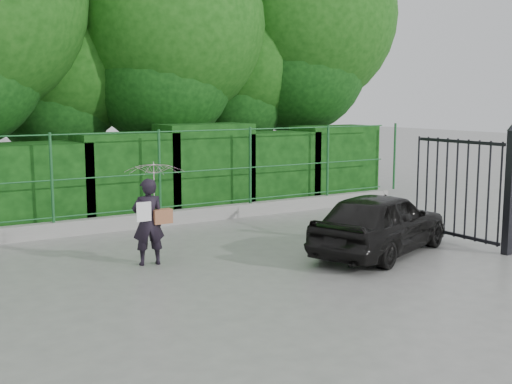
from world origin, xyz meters
TOP-DOWN VIEW (x-y plane):
  - ground at (0.00, 0.00)m, footprint 80.00×80.00m
  - kerb at (0.00, 4.50)m, footprint 14.00×0.25m
  - fence at (0.22, 4.50)m, footprint 14.13×0.06m
  - hedge at (-0.06, 5.50)m, footprint 14.20×1.20m
  - trees at (1.14, 7.74)m, footprint 17.10×6.15m
  - gate at (4.60, -0.72)m, footprint 0.22×2.33m
  - woman at (-0.99, 1.52)m, footprint 0.97×0.99m
  - car at (2.72, 0.04)m, footprint 3.60×2.45m

SIDE VIEW (x-z plane):
  - ground at x=0.00m, z-range 0.00..0.00m
  - kerb at x=0.00m, z-range 0.00..0.30m
  - car at x=2.72m, z-range 0.00..1.14m
  - hedge at x=-0.06m, z-range -0.07..2.10m
  - woman at x=-0.99m, z-range 0.28..2.00m
  - gate at x=4.60m, z-range 0.01..2.37m
  - fence at x=0.22m, z-range 0.30..2.10m
  - trees at x=1.14m, z-range 0.58..8.66m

